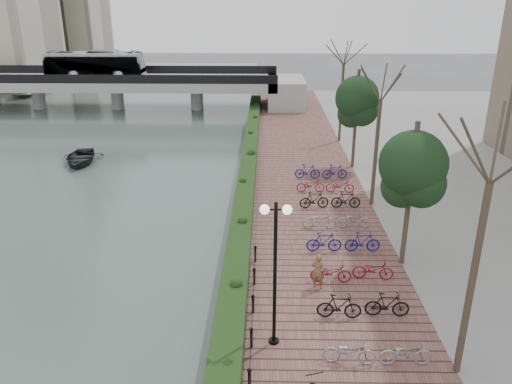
{
  "coord_description": "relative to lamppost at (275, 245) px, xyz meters",
  "views": [
    {
      "loc": [
        1.86,
        -10.98,
        11.56
      ],
      "look_at": [
        1.33,
        13.86,
        2.0
      ],
      "focal_mm": 35.0,
      "sensor_mm": 36.0,
      "label": 1
    }
  ],
  "objects": [
    {
      "name": "bicycle_parking",
      "position": [
        3.33,
        7.96,
        -3.27
      ],
      "size": [
        2.4,
        19.89,
        1.0
      ],
      "color": "#99999D",
      "rests_on": "promenade"
    },
    {
      "name": "boat",
      "position": [
        -14.38,
        21.52,
        -3.77
      ],
      "size": [
        3.75,
        4.78,
        0.9
      ],
      "primitive_type": "imported",
      "rotation": [
        0.0,
        0.0,
        0.16
      ],
      "color": "#222327",
      "rests_on": "river_water"
    },
    {
      "name": "chain_fence",
      "position": [
        -0.77,
        -1.28,
        -3.39
      ],
      "size": [
        0.1,
        14.1,
        0.7
      ],
      "color": "black",
      "rests_on": "promenade"
    },
    {
      "name": "river_water",
      "position": [
        -17.17,
        21.72,
        -4.23
      ],
      "size": [
        30.0,
        130.0,
        0.02
      ],
      "primitive_type": "cube",
      "color": "#455650",
      "rests_on": "ground"
    },
    {
      "name": "lamppost",
      "position": [
        0.0,
        0.0,
        0.0
      ],
      "size": [
        1.02,
        0.32,
        5.24
      ],
      "color": "black",
      "rests_on": "promenade"
    },
    {
      "name": "pedestrian",
      "position": [
        1.83,
        3.54,
        -2.97
      ],
      "size": [
        0.66,
        0.54,
        1.55
      ],
      "primitive_type": "imported",
      "rotation": [
        0.0,
        0.0,
        2.79
      ],
      "color": "brown",
      "rests_on": "promenade"
    },
    {
      "name": "promenade",
      "position": [
        1.83,
        14.22,
        -3.99
      ],
      "size": [
        8.0,
        75.0,
        0.5
      ],
      "primitive_type": "cube",
      "color": "brown",
      "rests_on": "ground"
    },
    {
      "name": "street_trees",
      "position": [
        5.83,
        9.4,
        -0.56
      ],
      "size": [
        3.2,
        37.12,
        6.8
      ],
      "color": "#362C20",
      "rests_on": "promenade"
    },
    {
      "name": "bridge",
      "position": [
        -17.61,
        41.72,
        -0.87
      ],
      "size": [
        36.0,
        10.77,
        6.5
      ],
      "color": "gray",
      "rests_on": "ground"
    },
    {
      "name": "hedge",
      "position": [
        -1.57,
        16.72,
        -3.44
      ],
      "size": [
        1.1,
        56.0,
        0.6
      ],
      "primitive_type": "cube",
      "color": "black",
      "rests_on": "promenade"
    }
  ]
}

